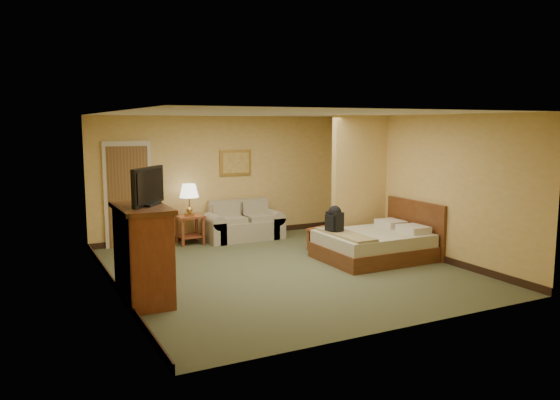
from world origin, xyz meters
TOP-DOWN VIEW (x-y plane):
  - floor at (0.00, 0.00)m, footprint 6.00×6.00m
  - ceiling at (0.00, 0.00)m, footprint 6.00×6.00m
  - back_wall at (0.00, 3.00)m, footprint 5.50×0.02m
  - left_wall at (-2.75, 0.00)m, footprint 0.02×6.00m
  - right_wall at (2.75, 0.00)m, footprint 0.02×6.00m
  - partition at (2.15, 0.93)m, footprint 1.20×0.15m
  - door at (-1.95, 2.96)m, footprint 0.94×0.16m
  - baseboard at (0.00, 2.99)m, footprint 5.50×0.02m
  - loveseat at (0.35, 2.57)m, footprint 1.63×0.76m
  - side_table at (-0.80, 2.65)m, footprint 0.53×0.53m
  - table_lamp at (-0.80, 2.65)m, footprint 0.39×0.39m
  - coffee_table at (1.43, 0.87)m, footprint 0.84×0.84m
  - wall_picture at (0.35, 2.97)m, footprint 0.72×0.04m
  - dresser at (-2.48, -0.58)m, footprint 0.66×1.25m
  - tv at (-2.38, -0.58)m, footprint 0.58×0.70m
  - bed at (1.82, -0.10)m, footprint 1.91×1.57m
  - backpack at (1.09, 0.16)m, footprint 0.23×0.31m

SIDE VIEW (x-z plane):
  - floor at x=0.00m, z-range 0.00..0.00m
  - baseboard at x=0.00m, z-range 0.00..0.12m
  - loveseat at x=0.35m, z-range -0.14..0.68m
  - bed at x=1.82m, z-range -0.23..0.78m
  - coffee_table at x=1.43m, z-range 0.09..0.52m
  - side_table at x=-0.80m, z-range 0.09..0.68m
  - dresser at x=-2.48m, z-range 0.01..1.34m
  - backpack at x=1.09m, z-range 0.51..1.01m
  - door at x=-1.95m, z-range -0.02..2.08m
  - table_lamp at x=-0.80m, z-range 0.75..1.40m
  - back_wall at x=0.00m, z-range 0.00..2.60m
  - left_wall at x=-2.75m, z-range 0.00..2.60m
  - right_wall at x=2.75m, z-range 0.00..2.60m
  - partition at x=2.15m, z-range 0.00..2.60m
  - tv at x=-2.38m, z-range 1.32..1.84m
  - wall_picture at x=0.35m, z-range 1.32..1.88m
  - ceiling at x=0.00m, z-range 2.60..2.60m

